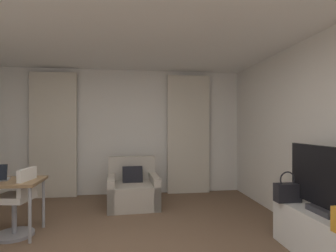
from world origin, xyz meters
The scene contains 9 objects.
wall_window centered at (0.00, 3.03, 1.30)m, with size 5.12×0.06×2.60m.
ceiling centered at (0.00, 0.00, 2.63)m, with size 5.12×6.12×0.06m, color white.
curtain_left_panel centered at (-1.38, 2.90, 1.25)m, with size 0.90×0.06×2.50m.
curtain_right_panel centered at (1.38, 2.90, 1.25)m, with size 0.90×0.06×2.50m.
armchair centered at (0.20, 2.12, 0.28)m, with size 0.92×0.91×0.85m.
desk_chair centered at (-1.29, 0.98, 0.39)m, with size 0.48×0.48×0.88m.
tv_console centered at (2.19, -0.17, 0.25)m, with size 0.45×1.34×0.51m.
tv_flatscreen centered at (2.19, -0.14, 0.85)m, with size 0.20×1.10×0.71m.
handbag_primary centered at (2.06, 0.32, 0.63)m, with size 0.30×0.14×0.37m.
Camera 1 is at (0.18, -2.74, 1.44)m, focal length 28.86 mm.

